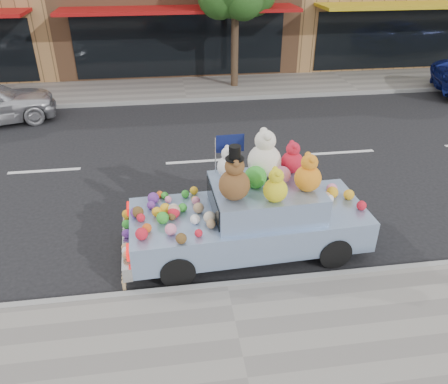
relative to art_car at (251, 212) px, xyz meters
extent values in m
plane|color=black|center=(-0.59, 3.91, -0.81)|extent=(120.00, 120.00, 0.00)
cube|color=gray|center=(-0.59, -2.59, -0.75)|extent=(60.00, 3.00, 0.12)
cube|color=gray|center=(-0.59, 10.41, -0.75)|extent=(60.00, 3.00, 0.12)
cube|color=gray|center=(-0.59, -1.09, -0.74)|extent=(60.00, 0.12, 0.13)
cube|color=gray|center=(-0.59, 8.91, -0.74)|extent=(60.00, 0.12, 0.13)
cube|color=black|center=(-0.59, 11.89, 0.59)|extent=(8.50, 0.06, 2.40)
cube|color=#9B0E0E|center=(-0.59, 11.01, 2.09)|extent=(9.00, 1.80, 0.12)
cube|color=black|center=(9.41, 11.89, 0.59)|extent=(8.50, 0.06, 2.40)
cube|color=gold|center=(9.41, 11.01, 2.09)|extent=(9.00, 1.80, 0.12)
cylinder|color=#38281C|center=(1.41, 10.41, 0.79)|extent=(0.28, 0.28, 3.20)
sphere|color=#1E4012|center=(1.61, 9.81, 2.51)|extent=(1.40, 1.40, 1.40)
cylinder|color=black|center=(1.40, -0.73, -0.51)|extent=(0.61, 0.23, 0.60)
cylinder|color=black|center=(1.33, 0.83, -0.51)|extent=(0.61, 0.23, 0.60)
cylinder|color=black|center=(-1.40, -0.85, -0.51)|extent=(0.61, 0.23, 0.60)
cylinder|color=black|center=(-1.47, 0.71, -0.51)|extent=(0.61, 0.23, 0.60)
cube|color=#839CC3|center=(-0.04, -0.01, -0.26)|extent=(4.37, 1.88, 0.60)
cube|color=#839CC3|center=(0.26, 0.01, 0.29)|extent=(1.96, 1.58, 0.50)
cube|color=silver|center=(-2.25, -0.10, -0.41)|extent=(0.24, 1.79, 0.26)
cube|color=red|center=(-2.18, -0.78, -0.09)|extent=(0.07, 0.28, 0.16)
cube|color=red|center=(-2.23, 0.58, -0.09)|extent=(0.07, 0.28, 0.16)
cube|color=black|center=(-0.69, -0.04, 0.29)|extent=(0.10, 1.30, 0.40)
sphere|color=brown|center=(-0.37, -0.37, 0.81)|extent=(0.53, 0.53, 0.53)
sphere|color=brown|center=(-0.37, -0.37, 1.15)|extent=(0.33, 0.33, 0.33)
sphere|color=brown|center=(-0.37, -0.49, 1.25)|extent=(0.12, 0.12, 0.12)
sphere|color=brown|center=(-0.37, -0.26, 1.25)|extent=(0.12, 0.12, 0.12)
cylinder|color=black|center=(-0.37, -0.37, 1.29)|extent=(0.31, 0.31, 0.02)
cylinder|color=black|center=(-0.37, -0.37, 1.40)|extent=(0.20, 0.20, 0.22)
sphere|color=beige|center=(0.30, 0.36, 0.85)|extent=(0.62, 0.62, 0.62)
sphere|color=beige|center=(0.30, 0.36, 1.25)|extent=(0.38, 0.38, 0.38)
sphere|color=beige|center=(0.30, 0.22, 1.37)|extent=(0.15, 0.15, 0.15)
sphere|color=beige|center=(0.30, 0.49, 1.37)|extent=(0.15, 0.15, 0.15)
sphere|color=orange|center=(0.93, -0.27, 0.78)|extent=(0.47, 0.47, 0.47)
sphere|color=orange|center=(0.93, -0.27, 1.08)|extent=(0.29, 0.29, 0.29)
sphere|color=orange|center=(0.93, -0.37, 1.17)|extent=(0.11, 0.11, 0.11)
sphere|color=orange|center=(0.93, -0.17, 1.17)|extent=(0.11, 0.11, 0.11)
sphere|color=red|center=(0.85, 0.43, 0.75)|extent=(0.42, 0.42, 0.42)
sphere|color=red|center=(0.85, 0.43, 1.02)|extent=(0.26, 0.26, 0.26)
sphere|color=red|center=(0.85, 0.34, 1.11)|extent=(0.10, 0.10, 0.10)
sphere|color=red|center=(0.85, 0.52, 1.11)|extent=(0.10, 0.10, 0.10)
sphere|color=white|center=(-0.36, 0.43, 0.75)|extent=(0.40, 0.40, 0.40)
sphere|color=white|center=(-0.36, 0.43, 1.01)|extent=(0.25, 0.25, 0.25)
sphere|color=white|center=(-0.36, 0.34, 1.09)|extent=(0.10, 0.10, 0.10)
sphere|color=white|center=(-0.36, 0.52, 1.09)|extent=(0.10, 0.10, 0.10)
sphere|color=gold|center=(0.29, -0.54, 0.75)|extent=(0.41, 0.41, 0.41)
sphere|color=gold|center=(0.29, -0.54, 1.01)|extent=(0.25, 0.25, 0.25)
sphere|color=gold|center=(0.29, -0.63, 1.09)|extent=(0.10, 0.10, 0.10)
sphere|color=gold|center=(0.29, -0.46, 1.09)|extent=(0.10, 0.10, 0.10)
sphere|color=#2D9127|center=(0.06, 0.00, 0.72)|extent=(0.40, 0.40, 0.40)
sphere|color=pink|center=(0.56, 0.07, 0.69)|extent=(0.32, 0.32, 0.32)
sphere|color=#D64F14|center=(-1.63, 0.70, 0.11)|extent=(0.13, 0.13, 0.13)
sphere|color=pink|center=(-1.48, 0.49, 0.11)|extent=(0.13, 0.13, 0.13)
sphere|color=#2D9127|center=(-1.54, 0.63, 0.11)|extent=(0.14, 0.14, 0.14)
sphere|color=white|center=(-1.04, -0.29, 0.13)|extent=(0.18, 0.18, 0.18)
sphere|color=beige|center=(-0.79, -0.30, 0.15)|extent=(0.22, 0.22, 0.22)
sphere|color=red|center=(-1.39, -0.04, 0.15)|extent=(0.22, 0.22, 0.22)
sphere|color=#5B287D|center=(-1.80, 0.31, 0.12)|extent=(0.16, 0.16, 0.16)
sphere|color=red|center=(-1.97, -0.09, 0.12)|extent=(0.15, 0.15, 0.15)
sphere|color=#D64F14|center=(-1.86, -0.43, 0.13)|extent=(0.16, 0.16, 0.16)
sphere|color=#2D9127|center=(-1.23, 0.13, 0.13)|extent=(0.16, 0.16, 0.16)
sphere|color=#2D9127|center=(-1.15, 0.63, 0.12)|extent=(0.15, 0.15, 0.15)
sphere|color=pink|center=(-0.97, 0.34, 0.13)|extent=(0.16, 0.16, 0.16)
sphere|color=tan|center=(-0.95, 0.05, 0.14)|extent=(0.20, 0.20, 0.20)
sphere|color=#5B287D|center=(-2.07, 0.07, 0.14)|extent=(0.19, 0.19, 0.19)
sphere|color=red|center=(-1.01, -0.68, 0.11)|extent=(0.14, 0.14, 0.14)
sphere|color=orange|center=(-0.98, 0.40, 0.12)|extent=(0.14, 0.14, 0.14)
sphere|color=orange|center=(-1.69, 0.04, 0.13)|extent=(0.18, 0.18, 0.18)
sphere|color=#533817|center=(-1.43, -0.12, 0.12)|extent=(0.15, 0.15, 0.15)
sphere|color=orange|center=(-0.98, 0.73, 0.12)|extent=(0.16, 0.16, 0.16)
sphere|color=orange|center=(-1.54, 0.12, 0.14)|extent=(0.20, 0.20, 0.20)
sphere|color=#5B287D|center=(-1.75, 0.51, 0.15)|extent=(0.22, 0.22, 0.22)
sphere|color=#533817|center=(-1.31, -0.83, 0.14)|extent=(0.19, 0.19, 0.19)
sphere|color=pink|center=(-1.47, -0.56, 0.15)|extent=(0.20, 0.20, 0.20)
sphere|color=#533817|center=(-2.03, 0.05, 0.15)|extent=(0.21, 0.21, 0.21)
sphere|color=red|center=(-1.95, -0.62, 0.15)|extent=(0.21, 0.21, 0.21)
sphere|color=tan|center=(-0.78, -0.46, 0.12)|extent=(0.16, 0.16, 0.16)
sphere|color=#2D9127|center=(-1.59, -0.20, 0.15)|extent=(0.22, 0.22, 0.22)
sphere|color=beige|center=(-1.39, 0.06, 0.15)|extent=(0.21, 0.21, 0.21)
sphere|color=#D8A88C|center=(-1.39, -0.01, 0.16)|extent=(0.22, 0.22, 0.22)
sphere|color=tan|center=(-2.23, -0.69, -0.21)|extent=(0.14, 0.14, 0.14)
sphere|color=white|center=(-2.23, -0.59, -0.20)|extent=(0.15, 0.15, 0.15)
sphere|color=#2D9127|center=(-2.27, 0.21, -0.19)|extent=(0.17, 0.17, 0.17)
sphere|color=#5B287D|center=(-2.26, -0.08, -0.20)|extent=(0.16, 0.16, 0.16)
sphere|color=tan|center=(-2.24, -0.49, -0.19)|extent=(0.16, 0.16, 0.16)
sphere|color=orange|center=(-2.28, 0.55, -0.19)|extent=(0.18, 0.18, 0.18)
sphere|color=white|center=(1.50, 0.05, 0.13)|extent=(0.17, 0.17, 0.17)
sphere|color=pink|center=(1.67, 0.37, 0.15)|extent=(0.22, 0.22, 0.22)
sphere|color=orange|center=(1.63, 0.23, 0.16)|extent=(0.23, 0.23, 0.23)
sphere|color=#D64F14|center=(1.45, 0.70, 0.14)|extent=(0.20, 0.20, 0.20)
sphere|color=red|center=(2.00, -0.27, 0.13)|extent=(0.18, 0.18, 0.18)
sphere|color=orange|center=(1.92, 0.12, 0.15)|extent=(0.20, 0.20, 0.20)
sphere|color=#D64F14|center=(1.33, 0.46, 0.14)|extent=(0.19, 0.19, 0.19)
sphere|color=tan|center=(1.44, 0.10, 0.15)|extent=(0.21, 0.21, 0.21)
cylinder|color=#997A54|center=(-2.30, -0.95, -0.64)|extent=(0.06, 0.06, 0.17)
sphere|color=#997A54|center=(-2.30, -0.95, -0.55)|extent=(0.07, 0.07, 0.07)
cylinder|color=#997A54|center=(-2.30, -0.85, -0.64)|extent=(0.06, 0.06, 0.17)
sphere|color=#997A54|center=(-2.30, -0.85, -0.55)|extent=(0.07, 0.07, 0.07)
cylinder|color=#997A54|center=(-2.31, -0.75, -0.64)|extent=(0.06, 0.06, 0.17)
sphere|color=#997A54|center=(-2.31, -0.75, -0.55)|extent=(0.07, 0.07, 0.07)
cylinder|color=#997A54|center=(-2.31, -0.65, -0.64)|extent=(0.06, 0.06, 0.17)
sphere|color=#997A54|center=(-2.31, -0.65, -0.55)|extent=(0.07, 0.07, 0.07)
cylinder|color=#997A54|center=(-2.32, -0.55, -0.64)|extent=(0.06, 0.06, 0.17)
sphere|color=#997A54|center=(-2.32, -0.55, -0.55)|extent=(0.07, 0.07, 0.07)
cylinder|color=#997A54|center=(-2.32, -0.45, -0.64)|extent=(0.06, 0.06, 0.17)
sphere|color=#997A54|center=(-2.32, -0.45, -0.55)|extent=(0.07, 0.07, 0.07)
cylinder|color=#997A54|center=(-2.32, -0.35, -0.64)|extent=(0.06, 0.06, 0.17)
sphere|color=#997A54|center=(-2.32, -0.35, -0.55)|extent=(0.07, 0.07, 0.07)
cylinder|color=#997A54|center=(-2.33, -0.25, -0.64)|extent=(0.06, 0.06, 0.17)
sphere|color=#997A54|center=(-2.33, -0.25, -0.55)|extent=(0.07, 0.07, 0.07)
cylinder|color=#997A54|center=(-2.33, -0.16, -0.64)|extent=(0.06, 0.06, 0.17)
sphere|color=#997A54|center=(-2.33, -0.16, -0.55)|extent=(0.07, 0.07, 0.07)
cylinder|color=#997A54|center=(-2.34, -0.06, -0.64)|extent=(0.06, 0.06, 0.17)
sphere|color=#997A54|center=(-2.34, -0.06, -0.55)|extent=(0.07, 0.07, 0.07)
cylinder|color=#997A54|center=(-2.34, 0.04, -0.64)|extent=(0.06, 0.06, 0.17)
sphere|color=#997A54|center=(-2.34, 0.04, -0.55)|extent=(0.07, 0.07, 0.07)
cylinder|color=#997A54|center=(-2.34, 0.14, -0.64)|extent=(0.06, 0.06, 0.17)
sphere|color=#997A54|center=(-2.34, 0.14, -0.55)|extent=(0.07, 0.07, 0.07)
cylinder|color=#997A54|center=(-2.35, 0.24, -0.64)|extent=(0.06, 0.06, 0.17)
sphere|color=#997A54|center=(-2.35, 0.24, -0.55)|extent=(0.07, 0.07, 0.07)
cylinder|color=#997A54|center=(-2.35, 0.34, -0.64)|extent=(0.06, 0.06, 0.17)
sphere|color=#997A54|center=(-2.35, 0.34, -0.55)|extent=(0.07, 0.07, 0.07)
cylinder|color=#997A54|center=(-2.36, 0.44, -0.64)|extent=(0.06, 0.06, 0.17)
sphere|color=#997A54|center=(-2.36, 0.44, -0.55)|extent=(0.07, 0.07, 0.07)
cylinder|color=#997A54|center=(-2.36, 0.54, -0.64)|extent=(0.06, 0.06, 0.17)
sphere|color=#997A54|center=(-2.36, 0.54, -0.55)|extent=(0.07, 0.07, 0.07)
cylinder|color=#997A54|center=(-2.37, 0.64, -0.64)|extent=(0.06, 0.06, 0.17)
sphere|color=#997A54|center=(-2.37, 0.64, -0.55)|extent=(0.07, 0.07, 0.07)
cylinder|color=#997A54|center=(-2.37, 0.74, -0.64)|extent=(0.06, 0.06, 0.17)
sphere|color=#997A54|center=(-2.37, 0.74, -0.55)|extent=(0.07, 0.07, 0.07)
cylinder|color=silver|center=(-0.56, 0.62, 0.89)|extent=(0.02, 0.02, 0.70)
cube|color=#0C1447|center=(-0.28, 0.65, 1.10)|extent=(0.52, 0.04, 0.34)
camera|label=1|loc=(-1.43, -6.61, 4.31)|focal=35.00mm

